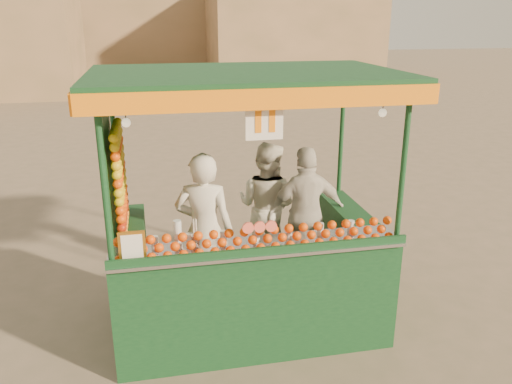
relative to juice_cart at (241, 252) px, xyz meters
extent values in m
plane|color=brown|center=(0.12, 0.15, -0.91)|extent=(90.00, 90.00, 0.00)
cube|color=#A07B5B|center=(7.12, 24.15, 1.59)|extent=(9.00, 6.00, 5.00)
cube|color=#A07B5B|center=(-1.88, 30.15, 2.59)|extent=(14.00, 7.00, 7.00)
cube|color=#0E361B|center=(0.08, 0.14, -0.75)|extent=(2.83, 1.74, 0.33)
cylinder|color=black|center=(-0.90, 0.14, -0.71)|extent=(0.39, 0.11, 0.39)
cylinder|color=black|center=(1.06, 0.14, -0.71)|extent=(0.39, 0.11, 0.39)
cube|color=#0E361B|center=(0.08, -0.57, -0.15)|extent=(2.83, 0.33, 0.87)
cube|color=#0E361B|center=(-1.17, 0.25, -0.15)|extent=(0.33, 1.41, 0.87)
cube|color=#0E361B|center=(1.33, 0.25, -0.15)|extent=(0.33, 1.41, 0.87)
cube|color=#B2B2B7|center=(0.08, -0.53, 0.30)|extent=(2.83, 0.50, 0.03)
cylinder|color=#0E361B|center=(-1.28, -0.67, 1.05)|extent=(0.05, 0.05, 1.52)
cylinder|color=#0E361B|center=(1.44, -0.67, 1.05)|extent=(0.05, 0.05, 1.52)
cylinder|color=#0E361B|center=(-1.28, 0.96, 1.05)|extent=(0.05, 0.05, 1.52)
cylinder|color=#0E361B|center=(1.44, 0.96, 1.05)|extent=(0.05, 0.05, 1.52)
cube|color=#0E361B|center=(0.08, 0.14, 1.85)|extent=(3.04, 1.96, 0.09)
cube|color=orange|center=(0.08, -0.84, 1.76)|extent=(3.04, 0.04, 0.17)
cube|color=orange|center=(0.08, 1.12, 1.76)|extent=(3.04, 0.04, 0.17)
cube|color=orange|center=(-1.44, 0.14, 1.76)|extent=(0.04, 1.96, 0.17)
cube|color=orange|center=(1.60, 0.14, 1.76)|extent=(0.04, 1.96, 0.17)
cylinder|color=#FE644D|center=(0.06, -0.67, 0.57)|extent=(0.11, 0.03, 0.11)
cube|color=orange|center=(-1.10, -0.67, 0.47)|extent=(0.24, 0.02, 0.30)
cube|color=white|center=(0.08, -0.75, 1.57)|extent=(0.33, 0.02, 0.33)
sphere|color=#FFE5B2|center=(-1.06, -0.60, 1.57)|extent=(0.08, 0.08, 0.08)
sphere|color=#FFE5B2|center=(1.22, -0.60, 1.57)|extent=(0.08, 0.08, 0.08)
imported|color=silver|center=(-0.38, 0.09, 0.26)|extent=(0.70, 0.55, 1.69)
imported|color=white|center=(0.46, 0.79, 0.21)|extent=(0.98, 0.95, 1.59)
imported|color=silver|center=(0.85, 0.42, 0.22)|extent=(0.94, 0.39, 1.60)
camera|label=1|loc=(-0.86, -4.96, 2.42)|focal=36.20mm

